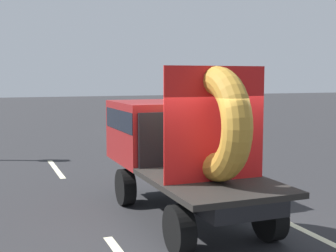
{
  "coord_description": "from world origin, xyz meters",
  "views": [
    {
      "loc": [
        -3.65,
        -7.39,
        2.83
      ],
      "look_at": [
        -0.02,
        1.87,
        1.77
      ],
      "focal_mm": 49.32,
      "sensor_mm": 36.0,
      "label": 1
    }
  ],
  "objects": [
    {
      "name": "distant_sedan",
      "position": [
        3.46,
        15.13,
        0.75
      ],
      "size": [
        1.83,
        4.27,
        1.39
      ],
      "color": "black",
      "rests_on": "ground_plane"
    },
    {
      "name": "lane_dash_right_far",
      "position": [
        1.72,
        6.73,
        0.0
      ],
      "size": [
        0.16,
        2.33,
        0.01
      ],
      "primitive_type": "cube",
      "rotation": [
        0.0,
        0.0,
        1.57
      ],
      "color": "beige",
      "rests_on": "ground_plane"
    },
    {
      "name": "ground_plane",
      "position": [
        0.0,
        0.0,
        0.0
      ],
      "size": [
        120.0,
        120.0,
        0.0
      ],
      "primitive_type": "plane",
      "color": "#28282B"
    },
    {
      "name": "flatbed_truck",
      "position": [
        -0.02,
        1.46,
        1.52
      ],
      "size": [
        2.02,
        5.02,
        3.02
      ],
      "color": "black",
      "rests_on": "ground_plane"
    },
    {
      "name": "lane_dash_right_near",
      "position": [
        1.72,
        -1.22,
        0.0
      ],
      "size": [
        0.16,
        2.35,
        0.01
      ],
      "primitive_type": "cube",
      "rotation": [
        0.0,
        0.0,
        1.57
      ],
      "color": "beige",
      "rests_on": "ground_plane"
    },
    {
      "name": "lane_dash_left_far",
      "position": [
        -1.75,
        6.95,
        0.0
      ],
      "size": [
        0.16,
        2.99,
        0.01
      ],
      "primitive_type": "cube",
      "rotation": [
        0.0,
        0.0,
        1.57
      ],
      "color": "beige",
      "rests_on": "ground_plane"
    }
  ]
}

